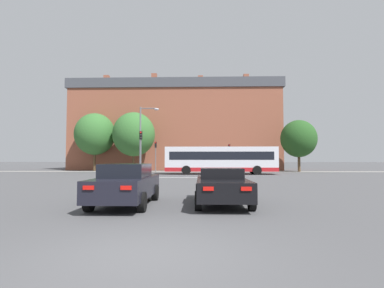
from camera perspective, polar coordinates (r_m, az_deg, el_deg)
ground_plane at (r=5.60m, az=-8.90°, el=-20.23°), size 400.00×400.00×0.00m
stop_line_strip at (r=27.86m, az=-0.30°, el=-6.40°), size 7.48×0.30×0.01m
far_pavement at (r=41.69m, az=0.37°, el=-5.27°), size 68.31×2.50×0.01m
brick_civic_building at (r=51.12m, az=-2.97°, el=3.29°), size 34.11×10.55×16.58m
car_saloon_left at (r=11.26m, az=-12.41°, el=-7.45°), size 1.93×4.53×1.51m
car_roadster_right at (r=11.33m, az=5.67°, el=-7.93°), size 1.98×4.54×1.34m
bus_crossing_lead at (r=34.27m, az=5.49°, el=-2.97°), size 12.52×2.77×3.09m
traffic_light_near_left at (r=28.89m, az=-9.74°, el=-0.41°), size 0.26×0.31×4.39m
traffic_light_far_right at (r=41.38m, az=7.13°, el=-1.71°), size 0.26×0.31×3.79m
traffic_light_far_left at (r=41.49m, az=-6.94°, el=-1.43°), size 0.26×0.31×4.12m
street_lamp_junction at (r=30.92m, az=-9.21°, el=1.96°), size 1.98×0.36×7.06m
pedestrian_waiting at (r=41.96m, az=-2.19°, el=-3.89°), size 0.46×0.39×1.70m
pedestrian_walking_east at (r=43.14m, az=12.94°, el=-3.66°), size 0.43×0.27×1.85m
pedestrian_walking_west at (r=42.32m, az=1.06°, el=-3.99°), size 0.34×0.45×1.59m
tree_by_building at (r=43.76m, az=-11.02°, el=1.83°), size 6.03×6.03×8.47m
tree_kerbside at (r=43.54m, az=19.65°, el=0.96°), size 4.86×4.86×7.09m
tree_distant at (r=46.78m, az=-18.00°, el=1.80°), size 5.91×5.91×8.56m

